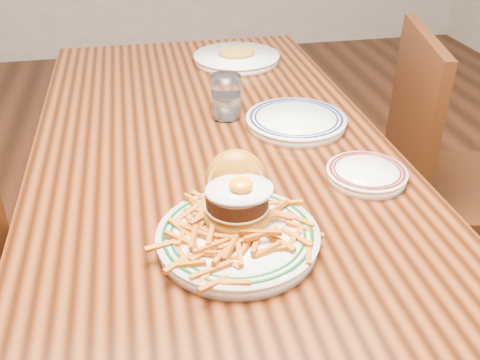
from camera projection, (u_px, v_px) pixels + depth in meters
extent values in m
plane|color=black|center=(217.00, 348.00, 1.71)|extent=(6.00, 6.00, 0.00)
cube|color=black|center=(211.00, 148.00, 1.33)|extent=(0.85, 1.60, 0.05)
cylinder|color=black|center=(92.00, 153.00, 2.08)|extent=(0.07, 0.07, 0.70)
cylinder|color=black|center=(274.00, 136.00, 2.20)|extent=(0.07, 0.07, 0.70)
cylinder|color=#411E0D|center=(14.00, 306.00, 1.57)|extent=(0.04, 0.04, 0.43)
cube|color=#411E0D|center=(463.00, 190.00, 1.68)|extent=(0.53, 0.53, 0.04)
cube|color=#411E0D|center=(413.00, 114.00, 1.55)|extent=(0.14, 0.43, 0.47)
cylinder|color=#411E0D|center=(382.00, 214.00, 1.97)|extent=(0.04, 0.04, 0.43)
cylinder|color=#411E0D|center=(403.00, 284.00, 1.65)|extent=(0.04, 0.04, 0.43)
cylinder|color=white|center=(238.00, 240.00, 0.95)|extent=(0.28, 0.28, 0.02)
cylinder|color=white|center=(238.00, 234.00, 0.94)|extent=(0.29, 0.29, 0.01)
torus|color=#0B4215|center=(238.00, 233.00, 0.94)|extent=(0.27, 0.27, 0.01)
torus|color=#0B4215|center=(238.00, 233.00, 0.94)|extent=(0.24, 0.24, 0.01)
ellipsoid|color=#9D6414|center=(237.00, 215.00, 0.97)|extent=(0.12, 0.12, 0.05)
cylinder|color=#D2C083|center=(237.00, 206.00, 0.95)|extent=(0.12, 0.12, 0.00)
cylinder|color=black|center=(237.00, 198.00, 0.95)|extent=(0.11, 0.11, 0.03)
ellipsoid|color=white|center=(239.00, 190.00, 0.94)|extent=(0.12, 0.10, 0.01)
ellipsoid|color=orange|center=(241.00, 185.00, 0.93)|extent=(0.04, 0.04, 0.02)
ellipsoid|color=#9D6414|center=(236.00, 179.00, 1.01)|extent=(0.13, 0.11, 0.13)
cylinder|color=#D2C083|center=(236.00, 185.00, 0.99)|extent=(0.11, 0.05, 0.10)
cylinder|color=white|center=(366.00, 176.00, 1.14)|extent=(0.17, 0.17, 0.02)
cylinder|color=white|center=(367.00, 171.00, 1.14)|extent=(0.17, 0.17, 0.01)
torus|color=maroon|center=(367.00, 170.00, 1.14)|extent=(0.16, 0.16, 0.01)
torus|color=maroon|center=(367.00, 170.00, 1.14)|extent=(0.14, 0.14, 0.01)
cube|color=silver|center=(374.00, 168.00, 1.15)|extent=(0.07, 0.10, 0.00)
cylinder|color=white|center=(296.00, 123.00, 1.37)|extent=(0.25, 0.25, 0.02)
cylinder|color=white|center=(296.00, 118.00, 1.36)|extent=(0.26, 0.26, 0.01)
torus|color=#101650|center=(296.00, 118.00, 1.36)|extent=(0.24, 0.24, 0.01)
torus|color=#101650|center=(296.00, 118.00, 1.36)|extent=(0.21, 0.21, 0.01)
cylinder|color=white|center=(226.00, 97.00, 1.39)|extent=(0.08, 0.08, 0.12)
cylinder|color=silver|center=(226.00, 106.00, 1.40)|extent=(0.07, 0.07, 0.06)
cylinder|color=white|center=(237.00, 59.00, 1.78)|extent=(0.28, 0.28, 0.02)
cylinder|color=white|center=(237.00, 55.00, 1.77)|extent=(0.29, 0.29, 0.01)
ellipsoid|color=#A98530|center=(237.00, 53.00, 1.77)|extent=(0.12, 0.10, 0.04)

